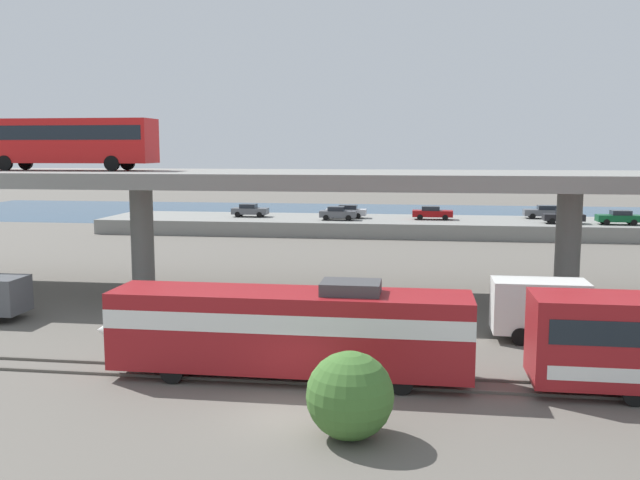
{
  "coord_description": "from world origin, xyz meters",
  "views": [
    {
      "loc": [
        4.5,
        -23.39,
        9.5
      ],
      "look_at": [
        -2.07,
        22.82,
        3.34
      ],
      "focal_mm": 38.81,
      "sensor_mm": 36.0,
      "label": 1
    }
  ],
  "objects_px": {
    "service_truck_east": "(557,309)",
    "parked_car_2": "(619,217)",
    "train_locomotive": "(272,326)",
    "parked_car_3": "(564,216)",
    "parked_car_4": "(432,213)",
    "parked_car_5": "(338,213)",
    "transit_bus_on_overpass": "(66,139)",
    "parked_car_6": "(250,210)",
    "parked_car_0": "(545,212)",
    "parked_car_1": "(346,211)"
  },
  "relations": [
    {
      "from": "service_truck_east",
      "to": "parked_car_2",
      "type": "distance_m",
      "value": 43.15
    },
    {
      "from": "train_locomotive",
      "to": "parked_car_3",
      "type": "distance_m",
      "value": 53.07
    },
    {
      "from": "service_truck_east",
      "to": "parked_car_4",
      "type": "bearing_deg",
      "value": 97.02
    },
    {
      "from": "train_locomotive",
      "to": "parked_car_5",
      "type": "distance_m",
      "value": 48.97
    },
    {
      "from": "parked_car_3",
      "to": "parked_car_4",
      "type": "bearing_deg",
      "value": -9.55
    },
    {
      "from": "parked_car_3",
      "to": "service_truck_east",
      "type": "bearing_deg",
      "value": 78.41
    },
    {
      "from": "transit_bus_on_overpass",
      "to": "parked_car_6",
      "type": "relative_size",
      "value": 2.88
    },
    {
      "from": "train_locomotive",
      "to": "parked_car_2",
      "type": "bearing_deg",
      "value": -119.0
    },
    {
      "from": "parked_car_0",
      "to": "parked_car_3",
      "type": "distance_m",
      "value": 5.34
    },
    {
      "from": "service_truck_east",
      "to": "parked_car_1",
      "type": "height_order",
      "value": "parked_car_1"
    },
    {
      "from": "service_truck_east",
      "to": "parked_car_3",
      "type": "xyz_separation_m",
      "value": [
        8.44,
        41.16,
        0.76
      ]
    },
    {
      "from": "parked_car_0",
      "to": "parked_car_1",
      "type": "relative_size",
      "value": 1.01
    },
    {
      "from": "parked_car_0",
      "to": "parked_car_5",
      "type": "distance_m",
      "value": 23.75
    },
    {
      "from": "parked_car_4",
      "to": "parked_car_5",
      "type": "height_order",
      "value": "same"
    },
    {
      "from": "parked_car_0",
      "to": "parked_car_6",
      "type": "xyz_separation_m",
      "value": [
        -33.83,
        -2.7,
        -0.0
      ]
    },
    {
      "from": "parked_car_5",
      "to": "train_locomotive",
      "type": "bearing_deg",
      "value": -86.55
    },
    {
      "from": "transit_bus_on_overpass",
      "to": "parked_car_1",
      "type": "relative_size",
      "value": 2.6
    },
    {
      "from": "transit_bus_on_overpass",
      "to": "parked_car_1",
      "type": "bearing_deg",
      "value": -113.43
    },
    {
      "from": "service_truck_east",
      "to": "transit_bus_on_overpass",
      "type": "bearing_deg",
      "value": 163.79
    },
    {
      "from": "parked_car_1",
      "to": "parked_car_3",
      "type": "height_order",
      "value": "same"
    },
    {
      "from": "parked_car_0",
      "to": "parked_car_5",
      "type": "bearing_deg",
      "value": 12.07
    },
    {
      "from": "parked_car_4",
      "to": "parked_car_6",
      "type": "relative_size",
      "value": 1.07
    },
    {
      "from": "parked_car_1",
      "to": "parked_car_3",
      "type": "bearing_deg",
      "value": 173.41
    },
    {
      "from": "parked_car_2",
      "to": "parked_car_0",
      "type": "bearing_deg",
      "value": -40.68
    },
    {
      "from": "parked_car_1",
      "to": "parked_car_3",
      "type": "distance_m",
      "value": 23.67
    },
    {
      "from": "parked_car_1",
      "to": "parked_car_3",
      "type": "xyz_separation_m",
      "value": [
        23.51,
        -2.72,
        -0.0
      ]
    },
    {
      "from": "parked_car_3",
      "to": "train_locomotive",
      "type": "bearing_deg",
      "value": 66.34
    },
    {
      "from": "train_locomotive",
      "to": "transit_bus_on_overpass",
      "type": "height_order",
      "value": "transit_bus_on_overpass"
    },
    {
      "from": "parked_car_0",
      "to": "parked_car_4",
      "type": "bearing_deg",
      "value": 12.88
    },
    {
      "from": "service_truck_east",
      "to": "parked_car_1",
      "type": "distance_m",
      "value": 46.4
    },
    {
      "from": "parked_car_3",
      "to": "parked_car_4",
      "type": "xyz_separation_m",
      "value": [
        -13.8,
        2.32,
        0.0
      ]
    },
    {
      "from": "transit_bus_on_overpass",
      "to": "parked_car_0",
      "type": "relative_size",
      "value": 2.57
    },
    {
      "from": "parked_car_4",
      "to": "train_locomotive",
      "type": "bearing_deg",
      "value": -98.37
    },
    {
      "from": "service_truck_east",
      "to": "parked_car_4",
      "type": "relative_size",
      "value": 1.52
    },
    {
      "from": "train_locomotive",
      "to": "parked_car_0",
      "type": "distance_m",
      "value": 57.55
    },
    {
      "from": "parked_car_1",
      "to": "parked_car_5",
      "type": "bearing_deg",
      "value": 73.29
    },
    {
      "from": "parked_car_5",
      "to": "parked_car_6",
      "type": "distance_m",
      "value": 10.84
    },
    {
      "from": "parked_car_5",
      "to": "parked_car_0",
      "type": "bearing_deg",
      "value": 12.07
    },
    {
      "from": "parked_car_3",
      "to": "parked_car_6",
      "type": "xyz_separation_m",
      "value": [
        -34.85,
        2.54,
        0.0
      ]
    },
    {
      "from": "service_truck_east",
      "to": "train_locomotive",
      "type": "bearing_deg",
      "value": -149.92
    },
    {
      "from": "parked_car_3",
      "to": "parked_car_0",
      "type": "bearing_deg",
      "value": -79.06
    },
    {
      "from": "parked_car_4",
      "to": "parked_car_6",
      "type": "height_order",
      "value": "same"
    },
    {
      "from": "train_locomotive",
      "to": "parked_car_1",
      "type": "distance_m",
      "value": 51.37
    },
    {
      "from": "train_locomotive",
      "to": "parked_car_6",
      "type": "xyz_separation_m",
      "value": [
        -13.55,
        51.15,
        0.2
      ]
    },
    {
      "from": "parked_car_2",
      "to": "parked_car_4",
      "type": "distance_m",
      "value": 19.45
    },
    {
      "from": "transit_bus_on_overpass",
      "to": "parked_car_2",
      "type": "distance_m",
      "value": 55.12
    },
    {
      "from": "service_truck_east",
      "to": "parked_car_2",
      "type": "bearing_deg",
      "value": 71.19
    },
    {
      "from": "parked_car_4",
      "to": "parked_car_3",
      "type": "bearing_deg",
      "value": -9.55
    },
    {
      "from": "train_locomotive",
      "to": "parked_car_2",
      "type": "relative_size",
      "value": 3.64
    },
    {
      "from": "train_locomotive",
      "to": "transit_bus_on_overpass",
      "type": "distance_m",
      "value": 25.11
    }
  ]
}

